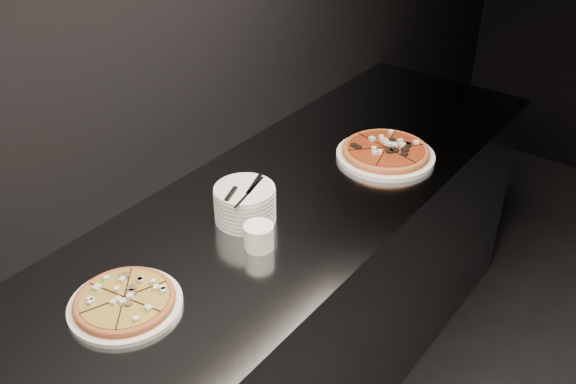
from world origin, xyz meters
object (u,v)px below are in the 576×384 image
Objects in this scene: pizza_mushroom at (125,302)px; plate_stack at (245,204)px; counter at (291,301)px; pizza_tomato at (386,152)px; ramekin at (259,236)px; cutlery at (243,190)px.

plate_stack reaches higher than pizza_mushroom.
plate_stack is (-0.04, -0.19, 0.52)m from counter.
pizza_tomato reaches higher than pizza_mushroom.
pizza_tomato is 0.69m from ramekin.
ramekin is (0.09, -0.28, 0.50)m from counter.
cutlery reaches higher than pizza_tomato.
cutlery is (-0.03, -0.20, 0.57)m from counter.
pizza_mushroom is at bearing -92.12° from counter.
pizza_mushroom is 1.60× the size of plate_stack.
pizza_tomato is 1.92× the size of cutlery.
ramekin is (0.12, -0.07, -0.07)m from cutlery.
plate_stack is (-0.15, -0.60, 0.03)m from pizza_tomato.
pizza_tomato is at bearing 75.59° from plate_stack.
plate_stack is at bearing -100.74° from counter.
pizza_mushroom is (-0.03, -0.68, 0.48)m from counter.
cutlery is 2.29× the size of ramekin.
counter is at bearing 79.26° from plate_stack.
pizza_mushroom is at bearing -105.84° from ramekin.
cutlery reaches higher than plate_stack.
pizza_mushroom is 0.49m from cutlery.
pizza_tomato is (0.14, 1.09, 0.00)m from pizza_mushroom.
pizza_mushroom is at bearing -97.48° from pizza_tomato.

